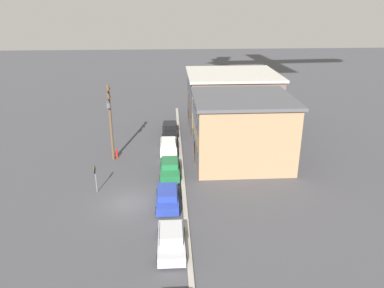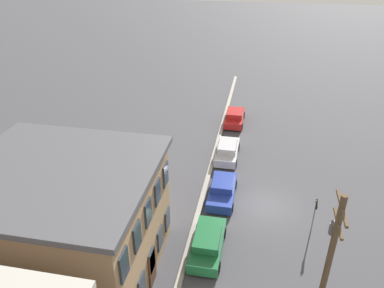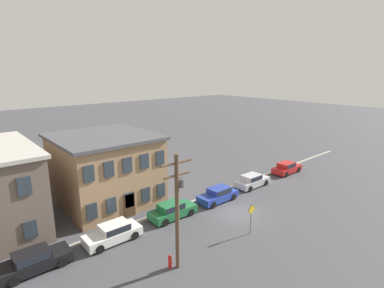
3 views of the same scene
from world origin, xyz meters
name	(u,v)px [view 3 (image 3 of 3)]	position (x,y,z in m)	size (l,w,h in m)	color
ground_plane	(238,213)	(0.00, 0.00, 0.00)	(200.00, 200.00, 0.00)	#424247
kerb_strip	(206,197)	(0.00, 4.50, 0.08)	(56.00, 0.36, 0.16)	#9E998E
apartment_midblock	(105,168)	(-8.11, 10.66, 3.45)	(9.18, 9.85, 6.87)	#9E7A56
car_black	(34,260)	(-16.70, 3.37, 0.75)	(4.40, 1.92, 1.43)	black
car_white	(113,232)	(-11.09, 3.20, 0.75)	(4.40, 1.92, 1.43)	silver
car_green	(172,210)	(-5.27, 3.32, 0.75)	(4.40, 1.92, 1.43)	#1E6638
car_blue	(218,194)	(0.42, 3.09, 0.75)	(4.40, 1.92, 1.43)	#233899
car_silver	(252,180)	(6.21, 3.35, 0.75)	(4.40, 1.92, 1.43)	#B7B7BC
car_red	(287,167)	(13.37, 3.36, 0.75)	(4.40, 1.92, 1.43)	#B21E1E
caution_sign	(251,214)	(-2.11, -3.11, 1.73)	(0.90, 0.08, 2.61)	slate
utility_pole	(178,206)	(-9.21, -2.62, 4.51)	(2.40, 0.44, 8.00)	brown
fire_hydrant	(170,261)	(-9.70, -2.32, 0.48)	(0.24, 0.34, 0.96)	red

